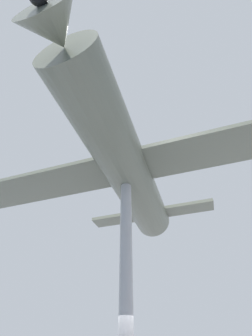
% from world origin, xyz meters
% --- Properties ---
extents(support_pylon_central, '(0.41, 0.41, 6.83)m').
position_xyz_m(support_pylon_central, '(0.00, 0.00, 3.42)').
color(support_pylon_central, '#B7B7BC').
rests_on(support_pylon_central, ground_plane).
extents(suspended_airplane, '(21.34, 11.97, 3.35)m').
position_xyz_m(suspended_airplane, '(-0.04, 0.14, 7.80)').
color(suspended_airplane, slate).
rests_on(suspended_airplane, support_pylon_central).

